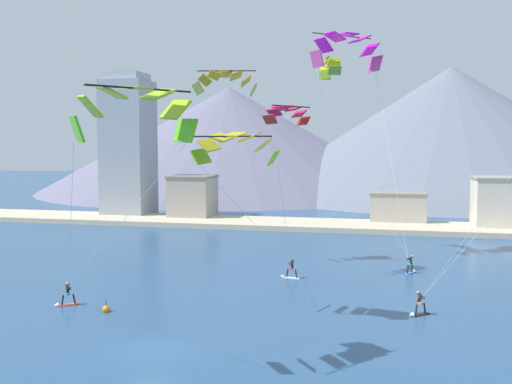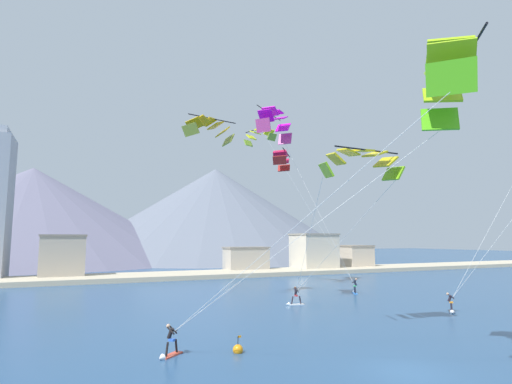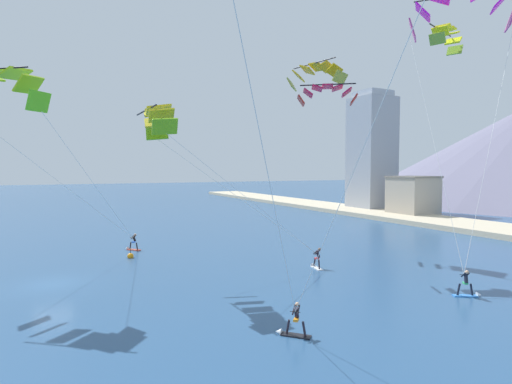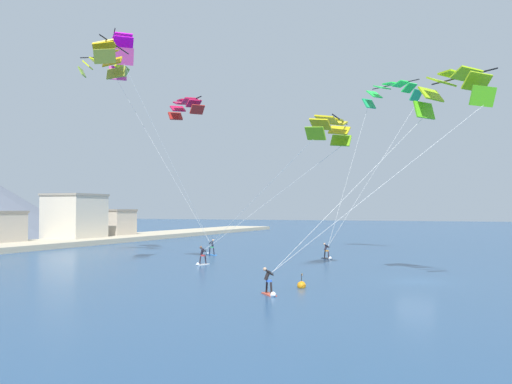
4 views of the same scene
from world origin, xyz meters
name	(u,v)px [view 1 (image 1 of 4)]	position (x,y,z in m)	size (l,w,h in m)	color
ground_plane	(150,351)	(0.00, 0.00, 0.00)	(400.00, 400.00, 0.00)	navy
kitesurfer_near_lead	(289,272)	(4.65, 19.01, 0.52)	(1.78, 0.68, 1.75)	white
kitesurfer_near_trail	(418,309)	(14.87, 10.23, 0.46)	(1.54, 1.48, 1.66)	black
kitesurfer_mid_center	(65,299)	(-9.58, 7.07, 0.48)	(1.58, 1.44, 1.68)	#E54C33
kitesurfer_far_left	(411,267)	(14.97, 23.27, 0.53)	(1.22, 1.71, 1.77)	#337FDB
parafoil_kite_near_lead	(236,146)	(3.15, 6.84, 11.40)	(5.94, 13.11, 10.99)	#6EB217
parafoil_kite_mid_center	(134,108)	(0.44, -2.49, 13.24)	(12.51, 12.45, 13.10)	#57C61B
parafoil_kite_far_left	(347,48)	(8.54, 30.48, 21.30)	(9.76, 10.59, 21.35)	#BF3F8B
parafoil_kite_distant_high_outer	(330,66)	(6.71, 31.28, 19.64)	(2.86, 5.13, 1.88)	#7AA530
parafoil_kite_distant_low_drift	(287,113)	(4.15, 20.35, 14.24)	(3.72, 4.73, 1.64)	#A7221C
parafoil_kite_distant_mid_solo	(226,80)	(-2.39, 23.89, 17.56)	(6.10, 4.15, 2.37)	olive
race_marker_buoy	(106,309)	(-5.97, 6.29, 0.16)	(0.56, 0.56, 1.02)	orange
shoreline_strip	(293,224)	(0.00, 50.05, 0.35)	(180.00, 10.00, 0.70)	beige
shore_building_harbour_front	(398,209)	(14.34, 54.27, 2.38)	(7.94, 4.70, 4.74)	#B7AD9E
shore_building_promenade_mid	(503,204)	(27.91, 52.50, 3.63)	(7.72, 6.91, 7.24)	beige
shore_building_quay_east	(193,198)	(-16.17, 53.62, 3.43)	(6.46, 6.63, 6.83)	#A89E8E
highrise_tower	(128,147)	(-27.28, 54.86, 11.15)	(7.00, 7.00, 22.72)	#999EA8
mountain_peak_west_ridge	(229,139)	(-26.54, 111.35, 13.03)	(94.05, 94.05, 26.06)	slate
mountain_peak_central_summit	(450,131)	(26.94, 111.68, 14.82)	(93.87, 93.87, 29.64)	slate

